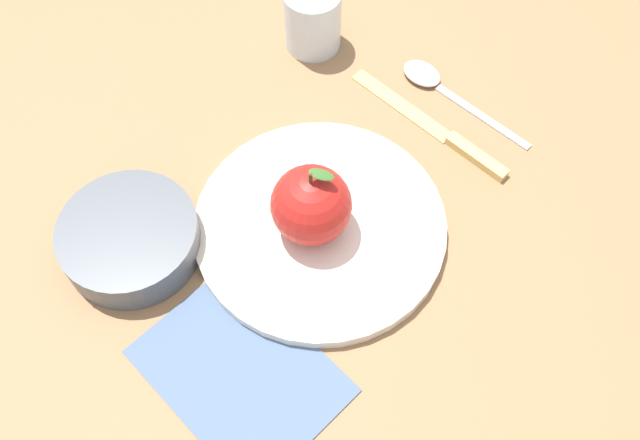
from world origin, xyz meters
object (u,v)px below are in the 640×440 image
Objects in this scene: dinner_plate at (320,226)px; linen_napkin at (240,371)px; spoon at (435,83)px; side_bowl at (129,236)px; apple at (311,205)px; cup at (312,17)px; knife at (441,132)px.

dinner_plate reaches higher than linen_napkin.
dinner_plate is 0.24m from spoon.
dinner_plate is 1.68× the size of spoon.
side_bowl is 0.39m from spoon.
cup is (0.04, 0.26, -0.01)m from apple.
cup is 0.50× the size of spoon.
spoon reaches higher than linen_napkin.
linen_napkin is at bearing -136.32° from knife.
spoon is at bearing -34.39° from cup.
knife reaches higher than linen_napkin.
spoon is at bearing 81.88° from knife.
cup reaches higher than linen_napkin.
side_bowl reaches higher than linen_napkin.
side_bowl is 0.33m from cup.
side_bowl is (-0.18, 0.01, -0.03)m from apple.
dinner_plate is 2.73× the size of apple.
dinner_plate is 0.05m from apple.
dinner_plate is 0.26m from cup.
spoon is at bearing 49.96° from linen_napkin.
cup reaches higher than dinner_plate.
knife is at bearing -98.12° from spoon.
cup is at bearing 72.35° from linen_napkin.
knife is 1.00× the size of linen_napkin.
cup is 0.42× the size of linen_napkin.
dinner_plate is 3.34× the size of cup.
side_bowl is 0.76× the size of knife.
dinner_plate is 1.41× the size of knife.
apple is 0.68× the size of side_bowl.
side_bowl is at bearing -130.96° from cup.
cup is at bearing 83.24° from dinner_plate.
knife is at bearing 33.42° from dinner_plate.
side_bowl reaches higher than spoon.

